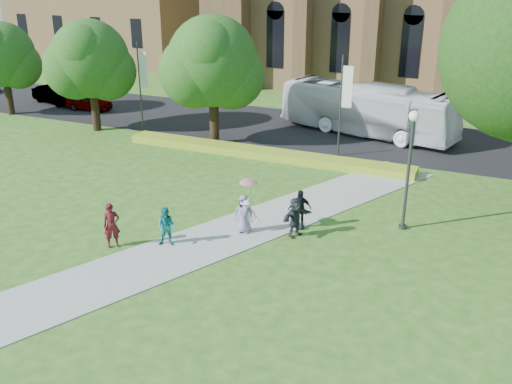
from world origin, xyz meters
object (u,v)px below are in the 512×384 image
at_px(car_0, 89,102).
at_px(pedestrian_0, 112,225).
at_px(car_1, 55,94).
at_px(tour_coach, 367,109).
at_px(streetlamp, 410,157).

relative_size(car_0, pedestrian_0, 2.00).
xyz_separation_m(car_0, car_1, (-4.00, 0.65, 0.13)).
height_order(tour_coach, pedestrian_0, tour_coach).
height_order(car_1, pedestrian_0, pedestrian_0).
bearing_deg(car_0, streetlamp, -118.99).
distance_m(tour_coach, car_1, 25.78).
bearing_deg(streetlamp, pedestrian_0, -147.75).
bearing_deg(car_1, tour_coach, -72.08).
relative_size(streetlamp, pedestrian_0, 2.83).
distance_m(streetlamp, tour_coach, 15.06).
height_order(car_0, car_1, car_1).
bearing_deg(tour_coach, streetlamp, -145.63).
bearing_deg(streetlamp, car_0, 155.83).
xyz_separation_m(tour_coach, car_0, (-21.73, -2.00, -1.07)).
distance_m(tour_coach, car_0, 21.85).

